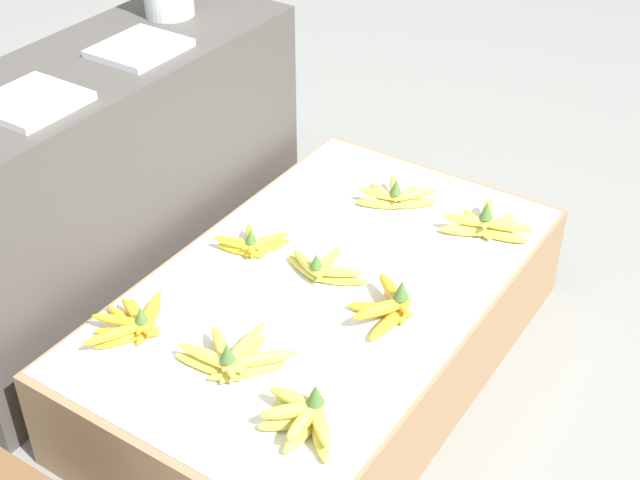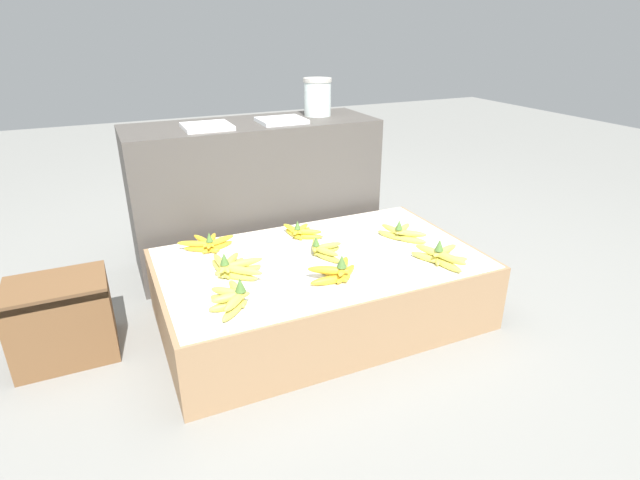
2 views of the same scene
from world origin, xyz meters
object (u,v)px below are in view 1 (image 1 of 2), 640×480
(banana_bunch_front_left, at_px, (304,417))
(banana_bunch_front_midright, at_px, (487,224))
(banana_bunch_middle_left, at_px, (232,358))
(banana_bunch_middle_midright, at_px, (396,196))
(banana_bunch_back_left, at_px, (133,324))
(banana_bunch_front_midleft, at_px, (390,306))
(foam_tray_white, at_px, (31,102))
(banana_bunch_back_midleft, at_px, (252,243))
(banana_bunch_middle_midleft, at_px, (323,268))

(banana_bunch_front_left, relative_size, banana_bunch_front_midright, 0.87)
(banana_bunch_middle_left, height_order, banana_bunch_middle_midright, banana_bunch_middle_left)
(banana_bunch_front_midright, bearing_deg, banana_bunch_middle_midright, 91.49)
(banana_bunch_front_midright, height_order, banana_bunch_back_left, banana_bunch_front_midright)
(banana_bunch_front_midright, distance_m, banana_bunch_back_left, 0.93)
(banana_bunch_front_midleft, bearing_deg, banana_bunch_middle_left, 149.71)
(banana_bunch_middle_left, xyz_separation_m, foam_tray_white, (0.08, 0.59, 0.40))
(banana_bunch_front_midright, distance_m, foam_tray_white, 1.14)
(banana_bunch_front_midleft, distance_m, banana_bunch_front_midright, 0.43)
(banana_bunch_front_midleft, relative_size, banana_bunch_middle_midright, 1.00)
(banana_bunch_front_midleft, xyz_separation_m, banana_bunch_back_left, (-0.36, 0.45, -0.01))
(foam_tray_white, bearing_deg, banana_bunch_front_left, -99.41)
(banana_bunch_front_midleft, bearing_deg, banana_bunch_back_left, 128.64)
(banana_bunch_back_midleft, bearing_deg, foam_tray_white, 127.26)
(banana_bunch_front_left, relative_size, banana_bunch_middle_left, 0.80)
(banana_bunch_front_midright, height_order, banana_bunch_middle_midright, banana_bunch_front_midright)
(banana_bunch_middle_midright, bearing_deg, banana_bunch_front_left, -162.93)
(banana_bunch_front_midright, height_order, foam_tray_white, foam_tray_white)
(banana_bunch_middle_midleft, bearing_deg, banana_bunch_middle_left, -177.85)
(banana_bunch_middle_left, bearing_deg, banana_bunch_middle_midright, 1.90)
(banana_bunch_front_left, xyz_separation_m, banana_bunch_front_midleft, (0.39, 0.03, -0.00))
(banana_bunch_front_left, distance_m, banana_bunch_back_left, 0.48)
(banana_bunch_front_left, distance_m, banana_bunch_front_midleft, 0.39)
(banana_bunch_front_left, xyz_separation_m, banana_bunch_middle_midright, (0.81, 0.25, -0.01))
(banana_bunch_middle_left, xyz_separation_m, banana_bunch_middle_midleft, (0.37, 0.01, -0.00))
(banana_bunch_front_midleft, height_order, banana_bunch_middle_midleft, banana_bunch_front_midleft)
(banana_bunch_front_midleft, height_order, banana_bunch_middle_midright, banana_bunch_front_midleft)
(banana_bunch_front_midright, xyz_separation_m, banana_bunch_middle_midleft, (-0.38, 0.25, -0.00))
(banana_bunch_middle_midright, distance_m, banana_bunch_back_midleft, 0.43)
(banana_bunch_middle_midleft, height_order, banana_bunch_middle_midright, banana_bunch_middle_midright)
(foam_tray_white, bearing_deg, banana_bunch_front_midright, -50.69)
(banana_bunch_front_midleft, xyz_separation_m, banana_bunch_middle_left, (-0.33, 0.19, -0.00))
(banana_bunch_middle_midright, height_order, banana_bunch_back_midleft, banana_bunch_middle_midright)
(banana_bunch_front_midright, bearing_deg, banana_bunch_middle_midleft, 146.81)
(banana_bunch_middle_midleft, bearing_deg, banana_bunch_front_left, -151.11)
(banana_bunch_back_left, relative_size, foam_tray_white, 1.15)
(banana_bunch_middle_midright, bearing_deg, banana_bunch_middle_midleft, -178.35)
(banana_bunch_middle_left, distance_m, banana_bunch_back_left, 0.26)
(banana_bunch_front_left, distance_m, banana_bunch_middle_midleft, 0.49)
(banana_bunch_front_left, relative_size, banana_bunch_middle_midright, 0.92)
(banana_bunch_middle_left, relative_size, foam_tray_white, 1.20)
(banana_bunch_middle_midleft, xyz_separation_m, banana_bunch_middle_midright, (0.38, 0.01, -0.00))
(banana_bunch_middle_left, bearing_deg, banana_bunch_middle_midleft, 2.15)
(banana_bunch_front_left, distance_m, banana_bunch_back_midleft, 0.61)
(banana_bunch_front_midright, relative_size, banana_bunch_middle_left, 0.92)
(banana_bunch_back_left, bearing_deg, foam_tray_white, 72.54)
(banana_bunch_back_left, bearing_deg, banana_bunch_front_midleft, -51.36)
(banana_bunch_front_left, bearing_deg, foam_tray_white, 80.59)
(banana_bunch_middle_left, relative_size, banana_bunch_back_midleft, 1.54)
(banana_bunch_middle_midright, xyz_separation_m, foam_tray_white, (-0.67, 0.57, 0.41))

